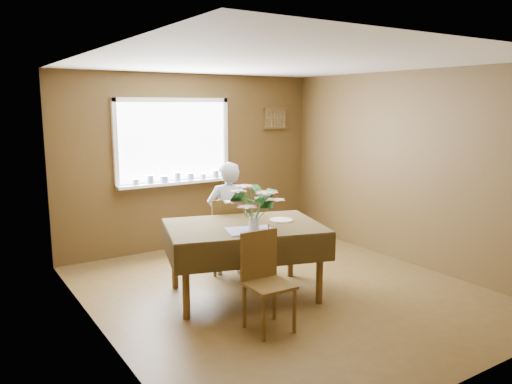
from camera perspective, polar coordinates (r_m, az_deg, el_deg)
floor at (r=5.73m, az=3.05°, el=-11.22°), size 4.50×4.50×0.00m
ceiling at (r=5.36m, az=3.31°, el=14.58°), size 4.50×4.50×0.00m
wall_back at (r=7.32m, az=-7.27°, el=3.48°), size 4.00×0.00×4.00m
wall_front at (r=3.85m, az=23.33°, el=-3.14°), size 4.00×0.00×4.00m
wall_left at (r=4.54m, az=-17.70°, el=-0.91°), size 0.00×4.50×4.50m
wall_right at (r=6.77m, az=17.01°, el=2.59°), size 0.00×4.50×4.50m
window_assembly at (r=7.14m, az=-9.25°, el=4.02°), size 1.72×0.20×1.22m
spoon_rack at (r=7.99m, az=2.25°, el=8.41°), size 0.44×0.05×0.33m
dining_table at (r=5.39m, az=-1.38°, el=-4.77°), size 1.89×1.54×0.80m
chair_far at (r=6.16m, az=-3.39°, el=-4.62°), size 0.50×0.50×0.95m
chair_near at (r=4.69m, az=0.99°, el=-9.57°), size 0.40×0.40×0.91m
seated_woman at (r=6.10m, az=-3.20°, el=-3.04°), size 0.59×0.48×1.39m
flower_bouquet at (r=5.08m, az=-0.24°, el=-1.11°), size 0.53×0.53×0.46m
side_plate at (r=5.55m, az=2.89°, el=-3.22°), size 0.32×0.32×0.01m
table_knife at (r=5.25m, az=1.44°, el=-3.95°), size 0.12×0.18×0.00m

